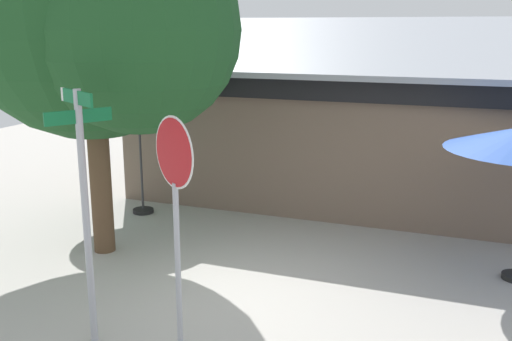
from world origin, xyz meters
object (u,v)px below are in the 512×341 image
street_sign_post (84,195)px  stop_sign (175,189)px  patio_umbrella_forest_green_left (138,96)px  shade_tree (100,8)px

street_sign_post → stop_sign: size_ratio=1.09×
street_sign_post → stop_sign: 1.17m
patio_umbrella_forest_green_left → stop_sign: bearing=-54.1°
street_sign_post → shade_tree: size_ratio=0.49×
street_sign_post → stop_sign: street_sign_post is taller
street_sign_post → shade_tree: bearing=118.9°
stop_sign → shade_tree: size_ratio=0.45×
stop_sign → shade_tree: (-2.54, 2.36, 2.10)m
patio_umbrella_forest_green_left → shade_tree: 2.93m
stop_sign → patio_umbrella_forest_green_left: bearing=125.9°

